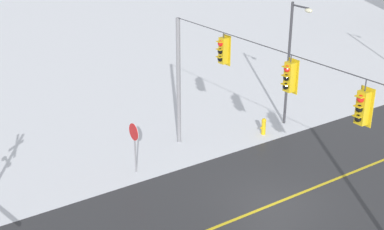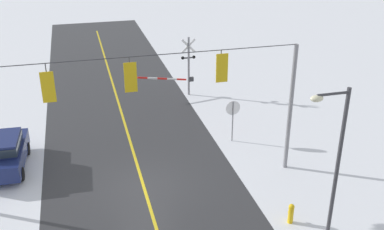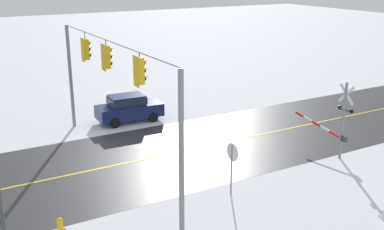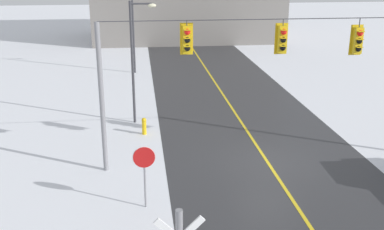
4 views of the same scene
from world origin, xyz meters
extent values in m
plane|color=white|center=(0.00, 0.00, 0.00)|extent=(160.00, 160.00, 0.00)
cylinder|color=gray|center=(-7.00, 0.00, 3.10)|extent=(0.20, 0.20, 6.20)
cylinder|color=#38383D|center=(0.00, 0.00, 6.20)|extent=(14.00, 0.04, 0.04)
cylinder|color=#38383D|center=(-3.55, 0.00, 6.10)|extent=(0.04, 0.04, 0.20)
cube|color=gold|center=(-3.55, 0.00, 5.46)|extent=(0.34, 0.28, 1.08)
cube|color=gold|center=(-3.55, 0.16, 5.46)|extent=(0.52, 0.03, 1.26)
sphere|color=red|center=(-3.55, -0.15, 5.78)|extent=(0.24, 0.24, 0.24)
cube|color=gold|center=(-3.55, -0.22, 5.86)|extent=(0.26, 0.16, 0.03)
sphere|color=black|center=(-3.55, -0.15, 5.46)|extent=(0.24, 0.24, 0.24)
cube|color=gold|center=(-3.55, -0.22, 5.54)|extent=(0.26, 0.16, 0.03)
sphere|color=black|center=(-3.55, -0.15, 5.14)|extent=(0.24, 0.24, 0.24)
cube|color=gold|center=(-3.55, -0.22, 5.22)|extent=(0.26, 0.16, 0.03)
cylinder|color=#38383D|center=(0.33, 0.00, 6.07)|extent=(0.04, 0.04, 0.27)
cube|color=gold|center=(0.33, 0.00, 5.39)|extent=(0.34, 0.28, 1.08)
cube|color=gold|center=(0.33, 0.16, 5.39)|extent=(0.52, 0.03, 1.26)
sphere|color=red|center=(0.33, -0.15, 5.71)|extent=(0.24, 0.24, 0.24)
cube|color=gold|center=(0.33, -0.22, 5.80)|extent=(0.26, 0.16, 0.03)
sphere|color=black|center=(0.33, -0.15, 5.39)|extent=(0.24, 0.24, 0.24)
cube|color=gold|center=(0.33, -0.22, 5.48)|extent=(0.26, 0.16, 0.03)
sphere|color=black|center=(0.33, -0.15, 5.07)|extent=(0.24, 0.24, 0.24)
cube|color=gold|center=(0.33, -0.22, 5.16)|extent=(0.26, 0.16, 0.03)
cylinder|color=#38383D|center=(3.54, 0.00, 6.01)|extent=(0.04, 0.04, 0.38)
cube|color=gold|center=(3.54, 0.00, 5.28)|extent=(0.34, 0.28, 1.08)
cube|color=gold|center=(3.54, 0.16, 5.28)|extent=(0.52, 0.03, 1.26)
sphere|color=red|center=(3.54, -0.15, 5.60)|extent=(0.24, 0.24, 0.24)
cube|color=gold|center=(3.54, -0.22, 5.68)|extent=(0.26, 0.16, 0.03)
sphere|color=black|center=(3.54, -0.15, 5.28)|extent=(0.24, 0.24, 0.24)
cube|color=gold|center=(3.54, -0.22, 5.36)|extent=(0.26, 0.16, 0.03)
sphere|color=black|center=(3.54, -0.15, 4.96)|extent=(0.24, 0.24, 0.24)
cube|color=gold|center=(3.54, -0.22, 5.04)|extent=(0.26, 0.16, 0.03)
cylinder|color=gray|center=(-5.40, -3.29, 1.15)|extent=(0.07, 0.07, 2.30)
cylinder|color=#B71414|center=(-5.40, -3.33, 1.95)|extent=(0.76, 0.03, 0.76)
cylinder|color=white|center=(-5.40, -3.31, 1.95)|extent=(0.80, 0.01, 0.80)
cylinder|color=gray|center=(-4.81, -10.46, 2.00)|extent=(0.14, 0.14, 4.00)
cube|color=white|center=(-4.81, -10.51, 3.40)|extent=(0.98, 0.04, 0.98)
cube|color=white|center=(-4.81, -10.51, 3.40)|extent=(0.98, 0.04, 0.98)
cube|color=#38383D|center=(-4.81, -10.50, 2.60)|extent=(0.80, 0.06, 0.08)
sphere|color=black|center=(-5.19, -10.56, 2.60)|extent=(0.22, 0.22, 0.22)
sphere|color=black|center=(-4.43, -10.56, 2.60)|extent=(0.22, 0.22, 0.22)
cube|color=red|center=(-4.31, -10.46, 1.14)|extent=(0.67, 0.08, 0.19)
cube|color=white|center=(-3.65, -10.46, 1.23)|extent=(0.67, 0.08, 0.19)
cube|color=red|center=(-3.00, -10.46, 1.32)|extent=(0.67, 0.08, 0.19)
cube|color=white|center=(-2.34, -10.46, 1.41)|extent=(0.67, 0.08, 0.19)
cube|color=red|center=(-1.69, -10.46, 1.50)|extent=(0.67, 0.08, 0.19)
cube|color=#38383D|center=(-4.99, -10.46, 1.10)|extent=(0.28, 0.20, 0.28)
cube|color=navy|center=(6.16, -3.35, 0.72)|extent=(1.93, 4.17, 0.80)
cube|color=navy|center=(6.17, -3.20, 1.42)|extent=(1.59, 2.19, 0.64)
cube|color=#232D38|center=(6.17, -3.20, 1.42)|extent=(1.62, 2.28, 0.40)
sphere|color=#EFEACC|center=(6.64, -5.45, 0.77)|extent=(0.16, 0.16, 0.16)
sphere|color=#EFEACC|center=(5.50, -5.40, 0.77)|extent=(0.16, 0.16, 0.16)
cylinder|color=black|center=(5.31, -4.59, 0.32)|extent=(0.25, 0.65, 0.64)
cylinder|color=black|center=(5.42, -2.05, 0.32)|extent=(0.25, 0.65, 0.64)
cylinder|color=#38383D|center=(-5.80, 5.95, 3.25)|extent=(0.14, 0.14, 6.50)
cylinder|color=#38383D|center=(-5.25, 5.95, 6.35)|extent=(1.10, 0.09, 0.09)
ellipsoid|color=beige|center=(-4.70, 5.95, 6.25)|extent=(0.44, 0.28, 0.22)
cylinder|color=gold|center=(-5.32, 4.05, 0.35)|extent=(0.22, 0.22, 0.70)
sphere|color=gold|center=(-5.32, 4.05, 0.76)|extent=(0.24, 0.24, 0.24)
cylinder|color=gold|center=(-5.32, 3.91, 0.39)|extent=(0.09, 0.10, 0.09)
camera|label=1|loc=(13.09, -12.75, 11.24)|focal=49.36mm
camera|label=2|loc=(2.37, 17.60, 11.62)|focal=42.77mm
camera|label=3|loc=(-20.49, 7.25, 9.40)|focal=43.77mm
camera|label=4|loc=(-5.44, -17.89, 8.36)|focal=42.72mm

